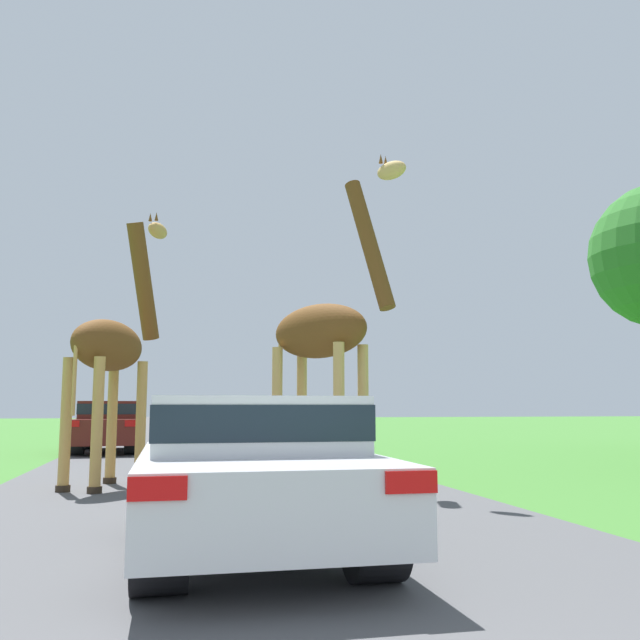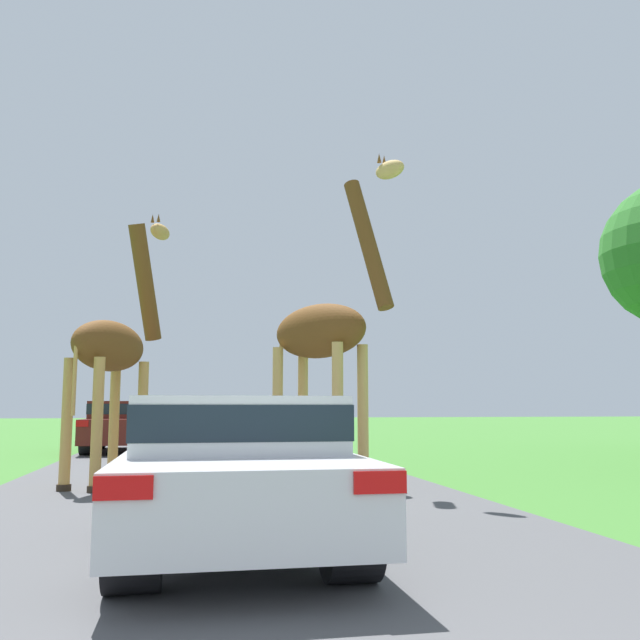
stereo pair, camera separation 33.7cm
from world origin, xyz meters
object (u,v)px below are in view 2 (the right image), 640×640
car_queue_right (219,420)px  car_far_ahead (234,433)px  car_verge_right (119,425)px  giraffe_companion (115,348)px  giraffe_near_road (324,336)px  car_queue_left (275,423)px  car_lead_maroon (236,468)px

car_queue_right → car_far_ahead: bearing=-90.9°
car_queue_right → car_verge_right: (-3.23, -7.36, 0.03)m
giraffe_companion → car_far_ahead: 4.52m
giraffe_near_road → car_queue_right: (-1.09, 16.88, -1.78)m
giraffe_near_road → car_queue_right: size_ratio=1.28×
giraffe_companion → car_far_ahead: giraffe_companion is taller
car_queue_left → car_far_ahead: (-1.82, -7.28, -0.04)m
giraffe_companion → car_queue_right: giraffe_companion is taller
car_lead_maroon → car_far_ahead: (0.56, 9.18, -0.03)m
giraffe_companion → car_lead_maroon: (1.71, -5.61, -1.55)m
car_verge_right → giraffe_companion: bearing=-85.2°
car_verge_right → car_far_ahead: bearing=-61.0°
car_queue_left → giraffe_companion: bearing=-110.6°
giraffe_near_road → car_far_ahead: giraffe_near_road is taller
giraffe_companion → car_lead_maroon: size_ratio=1.26×
car_queue_right → giraffe_companion: bearing=-98.5°
car_lead_maroon → car_far_ahead: bearing=86.5°
car_queue_right → car_queue_left: car_queue_left is taller
car_lead_maroon → car_queue_left: size_ratio=0.89×
car_queue_right → car_far_ahead: size_ratio=0.95×
giraffe_companion → car_far_ahead: size_ratio=1.10×
giraffe_near_road → giraffe_companion: giraffe_near_road is taller
car_queue_right → car_verge_right: bearing=-113.7°
car_queue_right → car_far_ahead: (-0.20, -12.84, -0.03)m
car_queue_left → car_far_ahead: size_ratio=0.97×
car_lead_maroon → car_queue_right: 22.04m
giraffe_companion → car_queue_right: bearing=111.7°
car_queue_left → car_far_ahead: bearing=-104.1°
giraffe_companion → car_queue_left: bearing=99.6°
giraffe_near_road → car_far_ahead: size_ratio=1.21×
giraffe_companion → car_lead_maroon: 6.06m
car_verge_right → giraffe_near_road: bearing=-65.6°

